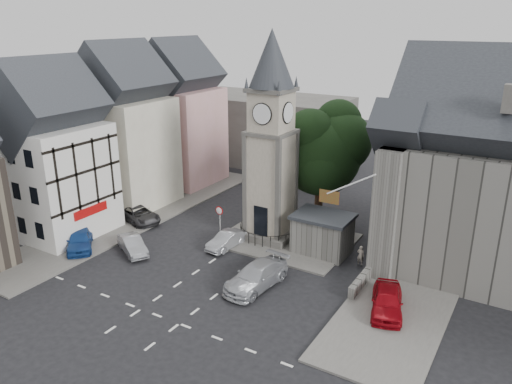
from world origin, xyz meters
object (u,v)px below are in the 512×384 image
Objects in this scene: car_west_blue at (80,239)px; pedestrian at (361,255)px; car_east_red at (387,301)px; clock_tower at (271,139)px; stone_shelter at (322,234)px.

car_west_blue reaches higher than pedestrian.
car_west_blue is 0.99× the size of car_east_red.
car_west_blue is 21.31m from pedestrian.
car_west_blue is 23.26m from car_east_red.
car_east_red is at bearing -27.67° from clock_tower.
pedestrian is at bearing -7.44° from stone_shelter.
stone_shelter reaches higher than car_west_blue.
car_east_red is 3.06× the size of pedestrian.
car_east_red is at bearing -39.58° from stone_shelter.
clock_tower reaches higher than car_west_blue.
clock_tower is 3.78× the size of stone_shelter.
clock_tower is at bearing 174.16° from stone_shelter.
car_east_red is (23.00, 3.47, 0.01)m from car_west_blue.
stone_shelter is at bearing -17.20° from car_west_blue.
car_east_red reaches higher than car_west_blue.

